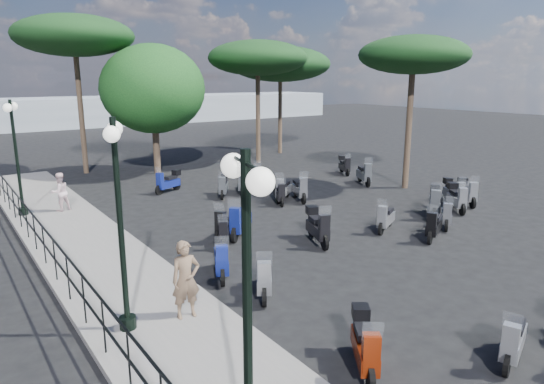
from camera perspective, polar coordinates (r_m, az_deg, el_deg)
ground at (r=15.34m, az=7.92°, el=-6.52°), size 120.00×120.00×0.00m
sidewalk at (r=14.80m, az=-19.68°, el=-7.65°), size 3.00×30.00×0.15m
railing at (r=14.10m, az=-24.81°, el=-5.63°), size 0.04×26.04×1.10m
lamp_post_0 at (r=5.80m, az=-2.91°, el=-13.21°), size 0.54×1.24×4.29m
lamp_post_1 at (r=9.87m, az=-17.50°, el=-2.38°), size 0.65×1.21×4.32m
lamp_post_2 at (r=20.01m, az=-27.91°, el=4.34°), size 0.60×1.21×4.26m
woman at (r=10.61m, az=-10.11°, el=-10.10°), size 0.67×0.49×1.70m
pedestrian_far at (r=20.25m, az=-23.69°, el=0.00°), size 0.86×0.75×1.49m
scooter_1 at (r=9.26m, az=10.90°, el=-17.38°), size 1.10×1.40×1.30m
scooter_2 at (r=12.97m, az=-5.97°, el=-8.06°), size 0.92×1.55×1.34m
scooter_3 at (r=11.88m, az=-0.92°, el=-10.03°), size 1.06×1.47×1.36m
scooter_4 at (r=15.87m, az=-5.12°, el=-3.95°), size 1.56×0.97×1.37m
scooter_5 at (r=22.74m, az=-12.12°, el=1.14°), size 1.51×0.83×1.27m
scooter_6 at (r=10.38m, az=26.48°, el=-15.47°), size 1.48×0.74×1.23m
scooter_8 at (r=15.51m, az=5.42°, el=-4.16°), size 0.88×1.69×1.41m
scooter_9 at (r=15.31m, az=-5.69°, el=-4.87°), size 0.87×1.32×1.18m
scooter_10 at (r=16.10m, az=-3.79°, el=-3.57°), size 1.43×1.29×1.45m
scooter_11 at (r=21.56m, az=-5.74°, el=0.69°), size 1.04×1.37×1.25m
scooter_14 at (r=17.14m, az=13.21°, el=-3.07°), size 1.46×0.87×1.26m
scooter_15 at (r=16.66m, az=18.49°, el=-3.84°), size 1.51×0.90×1.31m
scooter_16 at (r=20.27m, az=0.87°, el=-0.11°), size 0.84×1.41×1.21m
scooter_17 at (r=23.67m, az=-1.70°, el=1.88°), size 1.05×1.45×1.34m
scooter_20 at (r=18.15m, az=19.85°, el=-2.61°), size 1.32×1.03×1.26m
scooter_21 at (r=19.42m, az=18.59°, el=-1.13°), size 1.57×1.27×1.47m
scooter_22 at (r=20.73m, az=3.29°, el=0.27°), size 0.90×1.68×1.41m
scooter_23 at (r=20.71m, az=1.31°, el=0.21°), size 1.41×1.12×1.35m
scooter_26 at (r=20.48m, az=20.92°, el=-0.72°), size 1.13×1.47×1.35m
scooter_27 at (r=21.68m, az=20.59°, el=-0.00°), size 0.93×1.49×1.29m
scooter_28 at (r=24.28m, az=10.81°, el=2.03°), size 1.03×1.65×1.45m
scooter_29 at (r=26.73m, az=8.53°, el=3.07°), size 0.87×1.44×1.24m
scooter_30 at (r=21.68m, az=21.99°, el=-0.06°), size 1.13×1.47×1.35m
scooter_31 at (r=22.16m, az=-3.49°, el=1.08°), size 1.04×1.37×1.25m
broadleaf_tree at (r=26.89m, az=-13.81°, el=11.68°), size 5.50×5.50×6.91m
pine_0 at (r=29.77m, az=-1.70°, el=15.46°), size 5.94×5.94×7.32m
pine_1 at (r=33.58m, az=0.98°, el=14.80°), size 6.76×6.76×7.20m
pine_2 at (r=28.36m, az=-22.26°, el=16.61°), size 6.14×6.14×8.35m
pine_3 at (r=23.55m, az=16.30°, el=15.15°), size 4.99×4.99×7.03m
distant_hills at (r=56.46m, az=-25.30°, el=8.40°), size 70.00×8.00×3.00m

